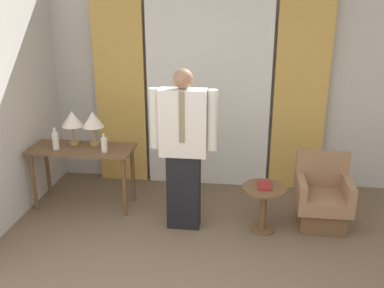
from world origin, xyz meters
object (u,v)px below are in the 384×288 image
(book, at_px, (265,185))
(side_table, at_px, (263,201))
(table_lamp_left, at_px, (72,120))
(person, at_px, (183,146))
(bottle_by_lamp, at_px, (55,140))
(desk, at_px, (82,157))
(bottle_near_edge, at_px, (104,144))
(table_lamp_right, at_px, (93,120))
(armchair, at_px, (322,200))

(book, bearing_deg, side_table, -98.14)
(table_lamp_left, bearing_deg, person, -18.06)
(bottle_by_lamp, relative_size, side_table, 0.50)
(book, bearing_deg, desk, 171.11)
(book, bearing_deg, bottle_near_edge, 172.61)
(table_lamp_right, relative_size, bottle_near_edge, 1.95)
(table_lamp_left, relative_size, book, 1.89)
(table_lamp_left, height_order, book, table_lamp_left)
(side_table, bearing_deg, bottle_near_edge, 172.13)
(book, bearing_deg, person, -178.84)
(person, bearing_deg, desk, 164.48)
(armchair, bearing_deg, bottle_near_edge, 178.82)
(bottle_near_edge, bearing_deg, bottle_by_lamp, 178.61)
(bottle_near_edge, distance_m, armchair, 2.54)
(table_lamp_left, height_order, bottle_by_lamp, table_lamp_left)
(person, distance_m, armchair, 1.67)
(table_lamp_left, height_order, armchair, table_lamp_left)
(table_lamp_right, distance_m, person, 1.24)
(table_lamp_left, xyz_separation_m, person, (1.40, -0.46, -0.10))
(bottle_near_edge, relative_size, book, 0.97)
(bottle_by_lamp, distance_m, side_table, 2.48)
(desk, xyz_separation_m, book, (2.14, -0.34, -0.10))
(bottle_near_edge, relative_size, armchair, 0.26)
(bottle_by_lamp, distance_m, person, 1.57)
(desk, distance_m, table_lamp_right, 0.46)
(table_lamp_right, xyz_separation_m, bottle_near_edge, (0.19, -0.20, -0.22))
(person, relative_size, side_table, 3.40)
(side_table, bearing_deg, book, 81.86)
(table_lamp_right, bearing_deg, side_table, -12.68)
(desk, bearing_deg, table_lamp_left, 141.03)
(table_lamp_right, relative_size, side_table, 0.80)
(side_table, bearing_deg, person, -179.83)
(desk, relative_size, side_table, 2.35)
(person, bearing_deg, book, 1.16)
(bottle_by_lamp, xyz_separation_m, person, (1.55, -0.27, 0.10))
(desk, xyz_separation_m, bottle_by_lamp, (-0.28, -0.08, 0.23))
(bottle_by_lamp, relative_size, person, 0.15)
(table_lamp_left, distance_m, side_table, 2.42)
(bottle_near_edge, xyz_separation_m, bottle_by_lamp, (-0.59, 0.01, 0.02))
(table_lamp_left, bearing_deg, book, -10.92)
(desk, distance_m, armchair, 2.82)
(bottle_near_edge, bearing_deg, book, -7.39)
(bottle_by_lamp, height_order, person, person)
(desk, bearing_deg, bottle_near_edge, -17.32)
(table_lamp_left, bearing_deg, bottle_near_edge, -24.48)
(bottle_near_edge, relative_size, side_table, 0.41)
(bottle_near_edge, xyz_separation_m, person, (0.96, -0.26, 0.12))
(desk, relative_size, book, 5.60)
(table_lamp_right, xyz_separation_m, side_table, (2.01, -0.45, -0.71))
(table_lamp_right, xyz_separation_m, bottle_by_lamp, (-0.40, -0.19, -0.20))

